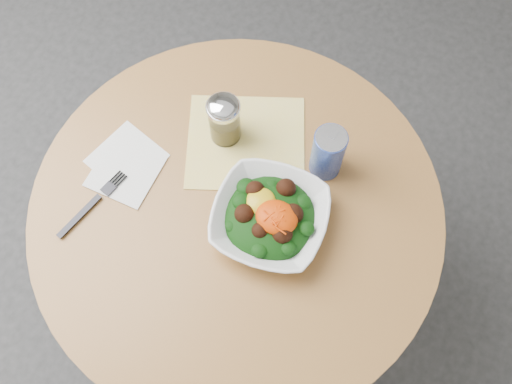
{
  "coord_description": "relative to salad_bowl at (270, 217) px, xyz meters",
  "views": [
    {
      "loc": [
        0.22,
        -0.41,
        1.89
      ],
      "look_at": [
        0.04,
        0.02,
        0.81
      ],
      "focal_mm": 40.0,
      "sensor_mm": 36.0,
      "label": 1
    }
  ],
  "objects": [
    {
      "name": "ground",
      "position": [
        -0.08,
        0.01,
        -0.78
      ],
      "size": [
        6.0,
        6.0,
        0.0
      ],
      "primitive_type": "plane",
      "color": "#2C2C2E",
      "rests_on": "ground"
    },
    {
      "name": "salad_bowl",
      "position": [
        0.0,
        0.0,
        0.0
      ],
      "size": [
        0.26,
        0.26,
        0.09
      ],
      "color": "white",
      "rests_on": "table"
    },
    {
      "name": "paper_napkins",
      "position": [
        -0.35,
        0.0,
        -0.03
      ],
      "size": [
        0.17,
        0.19,
        0.0
      ],
      "color": "white",
      "rests_on": "table"
    },
    {
      "name": "cloth_napkin",
      "position": [
        -0.12,
        0.16,
        -0.03
      ],
      "size": [
        0.34,
        0.32,
        0.0
      ],
      "primitive_type": "cube",
      "rotation": [
        0.0,
        0.0,
        0.37
      ],
      "color": "#DCB20B",
      "rests_on": "table"
    },
    {
      "name": "fork",
      "position": [
        -0.37,
        -0.11,
        -0.03
      ],
      "size": [
        0.07,
        0.19,
        0.0
      ],
      "color": "black",
      "rests_on": "table"
    },
    {
      "name": "table",
      "position": [
        -0.08,
        0.01,
        -0.23
      ],
      "size": [
        0.9,
        0.9,
        0.75
      ],
      "color": "black",
      "rests_on": "ground"
    },
    {
      "name": "beverage_can",
      "position": [
        0.06,
        0.17,
        0.03
      ],
      "size": [
        0.07,
        0.07,
        0.14
      ],
      "color": "#0D1E92",
      "rests_on": "table"
    },
    {
      "name": "spice_shaker",
      "position": [
        -0.18,
        0.16,
        0.03
      ],
      "size": [
        0.07,
        0.07,
        0.13
      ],
      "color": "silver",
      "rests_on": "table"
    }
  ]
}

